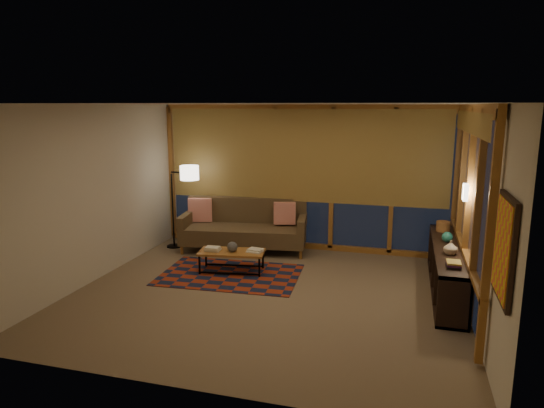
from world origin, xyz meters
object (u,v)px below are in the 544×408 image
(bookshelf, at_px, (446,269))
(floor_lamp, at_px, (173,206))
(coffee_table, at_px, (232,261))
(sofa, at_px, (244,226))

(bookshelf, bearing_deg, floor_lamp, 168.52)
(coffee_table, bearing_deg, floor_lamp, 137.56)
(sofa, bearing_deg, floor_lamp, 177.20)
(floor_lamp, relative_size, bookshelf, 0.59)
(sofa, relative_size, coffee_table, 2.16)
(sofa, relative_size, bookshelf, 0.85)
(bookshelf, bearing_deg, coffee_table, -178.88)
(sofa, xyz_separation_m, floor_lamp, (-1.39, -0.13, 0.33))
(sofa, distance_m, bookshelf, 3.69)
(floor_lamp, bearing_deg, coffee_table, -35.83)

